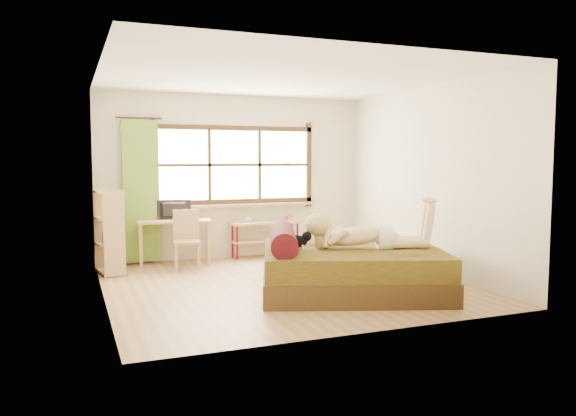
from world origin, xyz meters
name	(u,v)px	position (x,y,z in m)	size (l,w,h in m)	color
floor	(283,284)	(0.00, 0.00, 0.00)	(4.50, 4.50, 0.00)	#9E754C
ceiling	(283,77)	(0.00, 0.00, 2.70)	(4.50, 4.50, 0.00)	white
wall_back	(235,177)	(0.00, 2.25, 1.35)	(4.50, 4.50, 0.00)	silver
wall_front	(369,191)	(0.00, -2.25, 1.35)	(4.50, 4.50, 0.00)	silver
wall_left	(101,185)	(-2.25, 0.00, 1.35)	(4.50, 4.50, 0.00)	silver
wall_right	(427,180)	(2.25, 0.00, 1.35)	(4.50, 4.50, 0.00)	silver
window	(235,167)	(0.00, 2.22, 1.51)	(2.80, 0.16, 1.46)	#FFEDBF
curtain	(141,191)	(-1.55, 2.13, 1.15)	(0.55, 0.10, 2.20)	#5C9127
bed	(348,268)	(0.59, -0.72, 0.30)	(2.66, 2.39, 0.83)	#2F200E
woman	(365,222)	(0.79, -0.79, 0.88)	(1.54, 0.44, 0.66)	beige
kitten	(295,240)	(-0.08, -0.64, 0.68)	(0.33, 0.13, 0.26)	black
desk	(175,226)	(-1.07, 1.95, 0.61)	(1.18, 0.68, 0.70)	#A47F59
monitor	(174,210)	(-1.07, 2.00, 0.85)	(0.54, 0.07, 0.31)	black
chair	(187,236)	(-0.96, 1.58, 0.49)	(0.45, 0.45, 0.88)	#A47F59
pipe_shelf	(266,231)	(0.49, 2.07, 0.44)	(1.20, 0.36, 0.67)	#A47F59
cup	(248,220)	(0.18, 2.07, 0.64)	(0.11, 0.11, 0.09)	gray
book	(276,221)	(0.68, 2.07, 0.60)	(0.18, 0.24, 0.02)	gray
bookshelf	(109,232)	(-2.08, 1.50, 0.62)	(0.40, 0.58, 1.21)	#A47F59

